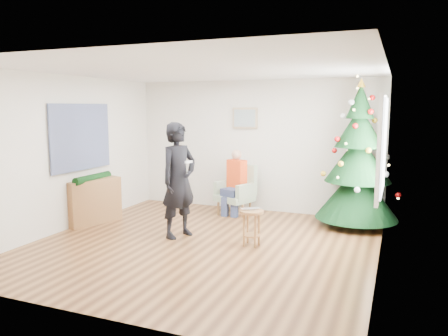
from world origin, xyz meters
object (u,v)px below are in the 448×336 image
at_px(stool, 251,228).
at_px(standing_man, 179,180).
at_px(christmas_tree, 358,161).
at_px(armchair, 237,196).
at_px(console, 94,201).

height_order(stool, standing_man, standing_man).
distance_m(christmas_tree, armchair, 2.40).
bearing_deg(console, christmas_tree, 38.10).
bearing_deg(console, stool, 15.01).
distance_m(armchair, standing_man, 1.92).
bearing_deg(standing_man, christmas_tree, -34.88).
xyz_separation_m(christmas_tree, standing_man, (-2.57, -1.73, -0.23)).
distance_m(stool, standing_man, 1.38).
bearing_deg(christmas_tree, console, -160.04).
relative_size(christmas_tree, standing_man, 1.39).
xyz_separation_m(christmas_tree, stool, (-1.35, -1.75, -0.87)).
distance_m(stool, armchair, 2.04).
xyz_separation_m(stool, standing_man, (-1.23, 0.02, 0.64)).
bearing_deg(armchair, standing_man, -77.65).
bearing_deg(armchair, christmas_tree, 20.48).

